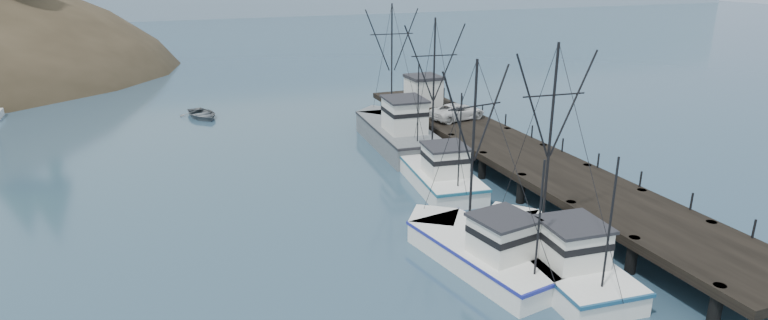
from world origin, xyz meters
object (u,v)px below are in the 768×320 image
trawler_near (551,254)px  pier_shed (423,90)px  pier (514,152)px  trawler_far (436,172)px  work_vessel (397,132)px  pickup_truck (457,112)px  trawler_mid (480,250)px  motorboat (202,118)px

trawler_near → pier_shed: 29.24m
pier → trawler_far: (-6.10, 0.41, -0.87)m
work_vessel → pier: bearing=-61.4°
trawler_near → pickup_truck: bearing=74.4°
pier_shed → trawler_far: bearing=-111.2°
trawler_near → trawler_mid: (-3.17, 1.76, -0.00)m
pickup_truck → pier_shed: bearing=-7.8°
pier → motorboat: (-20.10, 25.89, -1.69)m
pickup_truck → motorboat: bearing=39.1°
trawler_near → pier_shed: size_ratio=3.71×
work_vessel → pier_shed: 7.85m
trawler_mid → trawler_near: bearing=-29.1°
trawler_mid → pier_shed: bearing=71.4°
trawler_far → pier_shed: bearing=68.8°
trawler_near → trawler_far: (0.02, 13.54, 0.00)m
trawler_mid → work_vessel: 21.55m
work_vessel → pier_shed: size_ratio=4.50×
pier → trawler_far: 6.18m
trawler_near → trawler_mid: bearing=150.9°
pier_shed → pier: bearing=-88.9°
trawler_mid → pier: bearing=50.8°
pier → pier_shed: pier_shed is taller
trawler_mid → pickup_truck: 22.57m
trawler_far → work_vessel: bearing=85.3°
trawler_mid → motorboat: bearing=106.2°
pier → trawler_mid: trawler_mid is taller
trawler_mid → work_vessel: size_ratio=0.78×
trawler_near → work_vessel: (0.79, 22.94, 0.41)m
pier_shed → pickup_truck: size_ratio=0.64×
trawler_mid → motorboat: size_ratio=2.23×
trawler_far → pier_shed: size_ratio=3.71×
pickup_truck → motorboat: size_ratio=1.00×
trawler_near → pier_shed: (5.84, 28.53, 2.60)m
trawler_far → pier_shed: 16.29m
work_vessel → motorboat: size_ratio=2.88×
trawler_near → trawler_mid: trawler_near is taller
trawler_near → motorboat: bearing=109.7°
pickup_truck → pier: bearing=168.4°
pickup_truck → motorboat: (-20.18, 16.81, -2.70)m
trawler_far → work_vessel: work_vessel is taller
trawler_far → motorboat: (-13.99, 25.48, -0.82)m
trawler_mid → trawler_far: trawler_far is taller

